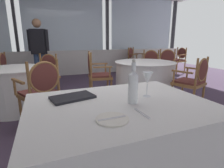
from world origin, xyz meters
name	(u,v)px	position (x,y,z in m)	size (l,w,h in m)	color
ground_plane	(97,111)	(0.00, 0.00, 0.00)	(12.34, 12.34, 0.00)	#47384C
window_wall_far	(66,40)	(0.00, 3.53, 1.19)	(9.49, 0.14, 2.98)	silver
foreground_table	(120,146)	(-0.28, -1.60, 0.37)	(1.37, 1.03, 0.75)	white
side_plate	(112,119)	(-0.45, -1.85, 0.75)	(0.20, 0.20, 0.01)	silver
butter_knife	(112,118)	(-0.45, -1.85, 0.76)	(0.18, 0.02, 0.00)	silver
dinner_fork	(142,113)	(-0.23, -1.84, 0.75)	(0.17, 0.02, 0.00)	silver
water_bottle	(133,86)	(-0.20, -1.63, 0.88)	(0.07, 0.07, 0.33)	white
wine_glass	(148,79)	(-0.01, -1.54, 0.90)	(0.08, 0.08, 0.21)	white
menu_book	(73,97)	(-0.60, -1.36, 0.76)	(0.34, 0.20, 0.02)	black
background_table_0	(144,78)	(1.27, 0.55, 0.37)	(1.31, 1.31, 0.75)	white
dining_chair_0_0	(96,71)	(0.20, 0.73, 0.58)	(0.53, 0.59, 0.98)	olive
dining_chair_0_1	(194,79)	(1.65, -0.46, 0.55)	(0.63, 0.59, 0.93)	olive
dining_chair_0_2	(150,64)	(1.96, 1.38, 0.56)	(0.66, 0.65, 0.94)	olive
background_table_1	(16,89)	(-1.28, 0.63, 0.37)	(1.06, 1.06, 0.75)	white
dining_chair_1_0	(46,71)	(-0.75, 1.42, 0.53)	(0.66, 0.64, 0.91)	olive
dining_chair_1_2	(41,88)	(-0.86, -0.23, 0.57)	(0.64, 0.62, 0.96)	olive
background_table_3	(158,64)	(2.94, 2.34, 0.37)	(1.09, 1.09, 0.75)	white
dining_chair_3_0	(134,58)	(2.37, 3.12, 0.56)	(0.66, 0.64, 0.94)	olive
dining_chair_3_1	(166,63)	(2.54, 1.45, 0.56)	(0.64, 0.61, 0.96)	olive
dining_chair_3_2	(179,58)	(3.90, 2.44, 0.56)	(0.51, 0.57, 0.94)	olive
diner_person_0	(39,48)	(-0.86, 2.31, 0.99)	(0.51, 0.30, 1.73)	#334770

